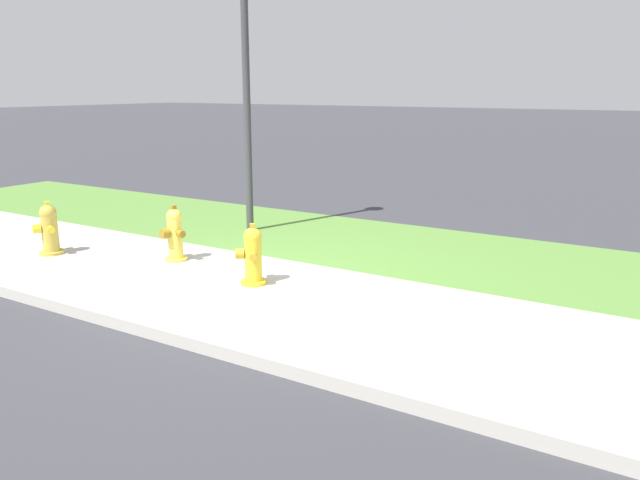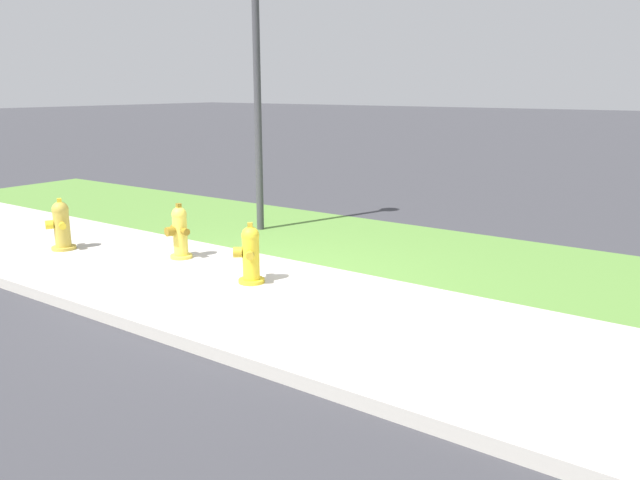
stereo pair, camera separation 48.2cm
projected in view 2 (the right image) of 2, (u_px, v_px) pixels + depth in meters
The scene contains 8 objects.
ground_plane at pixel (237, 290), 6.82m from camera, with size 120.00×120.00×0.00m, color #38383D.
sidewalk_pavement at pixel (237, 290), 6.82m from camera, with size 18.00×2.59×0.01m, color #BCB7AD.
grass_verge at pixel (364, 242), 8.95m from camera, with size 18.00×2.78×0.01m, color #568438.
street_curb at pixel (135, 323), 5.72m from camera, with size 18.00×0.16×0.12m, color #BCB7AD.
fire_hydrant_across_street at pixel (180, 232), 8.00m from camera, with size 0.37×0.34×0.73m.
fire_hydrant_far_end at pixel (250, 255), 6.99m from camera, with size 0.34×0.35×0.70m.
fire_hydrant_at_driveway at pixel (61, 226), 8.43m from camera, with size 0.38×0.37×0.71m.
street_lamp at pixel (256, 42), 9.07m from camera, with size 0.32×0.32×4.16m.
Camera 2 is at (4.48, -4.78, 2.17)m, focal length 35.00 mm.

